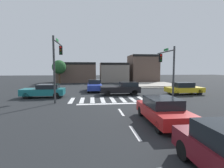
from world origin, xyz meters
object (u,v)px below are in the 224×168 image
at_px(car_red, 162,110).
at_px(roadside_tree, 59,67).
at_px(car_yellow, 184,88).
at_px(car_teal, 44,91).
at_px(traffic_signal_southeast, 167,63).
at_px(traffic_signal_southwest, 57,58).
at_px(car_blue, 94,85).
at_px(car_black, 122,88).

height_order(car_red, roadside_tree, roadside_tree).
relative_size(car_yellow, roadside_tree, 0.90).
height_order(car_teal, roadside_tree, roadside_tree).
xyz_separation_m(car_yellow, car_teal, (-16.11, -0.41, -0.01)).
xyz_separation_m(traffic_signal_southeast, roadside_tree, (-14.38, 17.89, -0.29)).
distance_m(traffic_signal_southeast, car_teal, 13.43).
bearing_deg(traffic_signal_southwest, car_teal, 44.74).
bearing_deg(car_yellow, traffic_signal_southwest, 8.77).
xyz_separation_m(traffic_signal_southeast, car_yellow, (3.10, 1.94, -2.91)).
height_order(traffic_signal_southeast, car_blue, traffic_signal_southeast).
bearing_deg(car_black, car_red, 92.53).
bearing_deg(traffic_signal_southeast, car_yellow, -57.86).
bearing_deg(car_blue, car_red, 13.99).
xyz_separation_m(traffic_signal_southwest, roadside_tree, (-3.15, 18.15, -0.77)).
bearing_deg(car_black, roadside_tree, -57.01).
xyz_separation_m(traffic_signal_southwest, car_teal, (-1.79, 1.80, -3.40)).
relative_size(car_yellow, car_black, 0.93).
height_order(car_yellow, car_blue, car_blue).
height_order(traffic_signal_southeast, car_black, traffic_signal_southeast).
distance_m(traffic_signal_southeast, car_red, 9.59).
xyz_separation_m(traffic_signal_southeast, car_teal, (-13.02, 1.54, -2.92)).
relative_size(car_black, car_blue, 1.01).
relative_size(car_yellow, car_red, 0.95).
distance_m(car_yellow, car_blue, 11.57).
bearing_deg(car_black, car_blue, -50.83).
height_order(car_yellow, car_red, car_yellow).
height_order(traffic_signal_southwest, traffic_signal_southeast, traffic_signal_southwest).
bearing_deg(car_yellow, traffic_signal_southeast, 32.14).
relative_size(car_yellow, car_teal, 0.97).
bearing_deg(car_yellow, roadside_tree, -42.38).
xyz_separation_m(traffic_signal_southwest, traffic_signal_southeast, (11.23, 0.27, -0.48)).
relative_size(car_red, roadside_tree, 0.95).
relative_size(traffic_signal_southwest, car_yellow, 1.40).
height_order(traffic_signal_southwest, car_teal, traffic_signal_southwest).
distance_m(traffic_signal_southeast, car_blue, 10.33).
bearing_deg(car_red, car_blue, 13.99).
height_order(traffic_signal_southwest, car_red, traffic_signal_southwest).
bearing_deg(traffic_signal_southwest, traffic_signal_southeast, -88.64).
xyz_separation_m(car_yellow, roadside_tree, (-17.47, 15.94, 2.63)).
bearing_deg(traffic_signal_southwest, car_black, -67.88).
distance_m(car_blue, car_red, 15.11).
bearing_deg(car_black, car_teal, 6.43).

